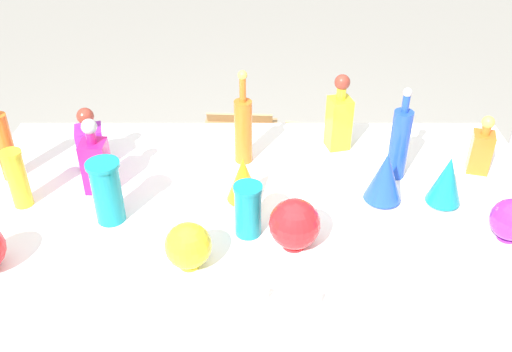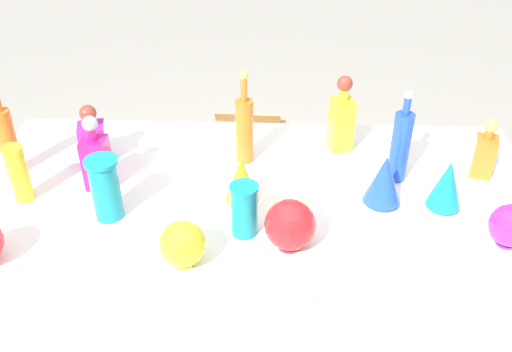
{
  "view_description": "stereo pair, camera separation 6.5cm",
  "coord_description": "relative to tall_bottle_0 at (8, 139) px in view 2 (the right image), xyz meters",
  "views": [
    {
      "loc": [
        -0.01,
        -1.64,
        1.96
      ],
      "look_at": [
        0.0,
        0.0,
        0.86
      ],
      "focal_mm": 40.0,
      "sensor_mm": 36.0,
      "label": 1
    },
    {
      "loc": [
        0.06,
        -1.63,
        1.96
      ],
      "look_at": [
        0.0,
        0.0,
        0.86
      ],
      "focal_mm": 40.0,
      "sensor_mm": 36.0,
      "label": 2
    }
  ],
  "objects": [
    {
      "name": "fluted_vase_2",
      "position": [
        1.36,
        -0.15,
        -0.04
      ],
      "size": [
        0.13,
        0.13,
        0.19
      ],
      "color": "blue",
      "rests_on": "display_table"
    },
    {
      "name": "price_tag_left",
      "position": [
        1.53,
        -0.62,
        -0.12
      ],
      "size": [
        0.06,
        0.02,
        0.04
      ],
      "primitive_type": "cube",
      "rotation": [
        -0.21,
        0.0,
        0.16
      ],
      "color": "white",
      "rests_on": "display_table"
    },
    {
      "name": "square_decanter_1",
      "position": [
        1.76,
        0.05,
        -0.05
      ],
      "size": [
        0.09,
        0.09,
        0.23
      ],
      "color": "orange",
      "rests_on": "display_table"
    },
    {
      "name": "slender_vase_2",
      "position": [
        0.89,
        -0.33,
        -0.04
      ],
      "size": [
        0.09,
        0.09,
        0.19
      ],
      "color": "teal",
      "rests_on": "display_table"
    },
    {
      "name": "square_decanter_3",
      "position": [
        0.35,
        -0.08,
        -0.03
      ],
      "size": [
        0.09,
        0.09,
        0.29
      ],
      "color": "#C61972",
      "rests_on": "display_table"
    },
    {
      "name": "slender_vase_1",
      "position": [
        0.1,
        -0.17,
        -0.03
      ],
      "size": [
        0.07,
        0.07,
        0.22
      ],
      "color": "yellow",
      "rests_on": "display_table"
    },
    {
      "name": "square_decanter_2",
      "position": [
        1.24,
        0.22,
        -0.01
      ],
      "size": [
        0.1,
        0.1,
        0.32
      ],
      "color": "yellow",
      "rests_on": "display_table"
    },
    {
      "name": "price_tag_right",
      "position": [
        1.07,
        -0.65,
        -0.12
      ],
      "size": [
        0.06,
        0.02,
        0.04
      ],
      "primitive_type": "cube",
      "rotation": [
        -0.21,
        0.0,
        0.11
      ],
      "color": "white",
      "rests_on": "display_table"
    },
    {
      "name": "slender_vase_0",
      "position": [
        0.43,
        -0.26,
        -0.02
      ],
      "size": [
        0.11,
        0.11,
        0.23
      ],
      "color": "teal",
      "rests_on": "display_table"
    },
    {
      "name": "fluted_vase_0",
      "position": [
        0.87,
        -0.15,
        -0.05
      ],
      "size": [
        0.12,
        0.12,
        0.18
      ],
      "color": "orange",
      "rests_on": "display_table"
    },
    {
      "name": "price_tag_center",
      "position": [
        0.92,
        -0.62,
        -0.13
      ],
      "size": [
        0.06,
        0.03,
        0.04
      ],
      "primitive_type": "cube",
      "rotation": [
        -0.21,
        0.0,
        -0.2
      ],
      "color": "white",
      "rests_on": "display_table"
    },
    {
      "name": "square_decanter_0",
      "position": [
        0.28,
        0.1,
        -0.04
      ],
      "size": [
        0.12,
        0.12,
        0.24
      ],
      "color": "purple",
      "rests_on": "display_table"
    },
    {
      "name": "tall_bottle_2",
      "position": [
        1.44,
        0.01,
        0.0
      ],
      "size": [
        0.07,
        0.07,
        0.36
      ],
      "color": "blue",
      "rests_on": "display_table"
    },
    {
      "name": "cardboard_box_behind_left",
      "position": [
        0.81,
        1.22,
        -0.78
      ],
      "size": [
        0.47,
        0.45,
        0.34
      ],
      "color": "tan",
      "rests_on": "ground"
    },
    {
      "name": "round_bowl_0",
      "position": [
        0.71,
        -0.48,
        -0.06
      ],
      "size": [
        0.14,
        0.14,
        0.15
      ],
      "color": "yellow",
      "rests_on": "display_table"
    },
    {
      "name": "round_bowl_3",
      "position": [
        1.73,
        -0.36,
        -0.07
      ],
      "size": [
        0.14,
        0.14,
        0.14
      ],
      "color": "purple",
      "rests_on": "display_table"
    },
    {
      "name": "tall_bottle_0",
      "position": [
        0.0,
        0.0,
        0.0
      ],
      "size": [
        0.07,
        0.07,
        0.36
      ],
      "color": "orange",
      "rests_on": "display_table"
    },
    {
      "name": "round_bowl_2",
      "position": [
        1.04,
        -0.39,
        -0.05
      ],
      "size": [
        0.16,
        0.16,
        0.17
      ],
      "color": "red",
      "rests_on": "display_table"
    },
    {
      "name": "display_table",
      "position": [
        0.92,
        -0.17,
        -0.19
      ],
      "size": [
        2.07,
        1.13,
        0.76
      ],
      "color": "white",
      "rests_on": "ground"
    },
    {
      "name": "tall_bottle_1",
      "position": [
        0.87,
        0.12,
        0.0
      ],
      "size": [
        0.07,
        0.07,
        0.38
      ],
      "color": "orange",
      "rests_on": "display_table"
    },
    {
      "name": "cardboard_box_behind_right",
      "position": [
        1.25,
        1.0,
        -0.74
      ],
      "size": [
        0.44,
        0.37,
        0.4
      ],
      "color": "tan",
      "rests_on": "ground"
    },
    {
      "name": "fluted_vase_1",
      "position": [
        1.57,
        -0.17,
        -0.04
      ],
      "size": [
        0.12,
        0.12,
        0.19
      ],
      "color": "teal",
      "rests_on": "display_table"
    },
    {
      "name": "ground_plane",
      "position": [
        0.92,
        -0.14,
        -0.9
      ],
      "size": [
        40.0,
        40.0,
        0.0
      ],
      "primitive_type": "plane",
      "color": "gray"
    }
  ]
}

